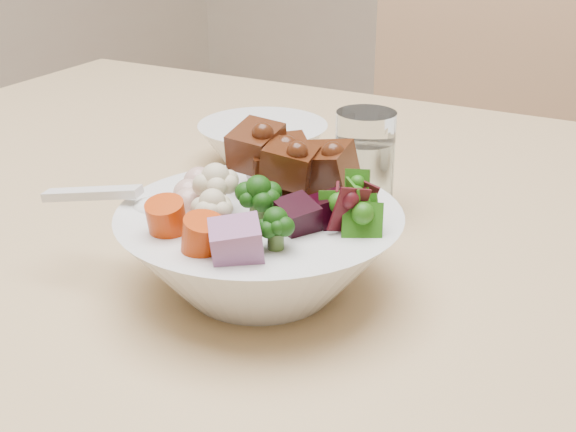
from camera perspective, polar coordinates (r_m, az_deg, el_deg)
The scene contains 6 objects.
dining_table at distance 0.78m, azimuth 14.57°, elevation -9.16°, with size 1.83×1.13×0.83m.
chair_far at distance 1.63m, azimuth 11.39°, elevation 0.79°, with size 0.46×0.46×0.95m.
food_bowl at distance 0.67m, azimuth -1.81°, elevation -2.07°, with size 0.24×0.24×0.13m.
soup_spoon at distance 0.68m, azimuth -10.43°, elevation 0.79°, with size 0.13×0.06×0.03m.
water_glass at distance 0.82m, azimuth 5.45°, elevation 3.59°, with size 0.06×0.06×0.10m.
side_bowl at distance 0.95m, azimuth -1.80°, elevation 5.07°, with size 0.15×0.15×0.05m, color silver, non-canonical shape.
Camera 1 is at (0.42, -0.67, 1.15)m, focal length 50.00 mm.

